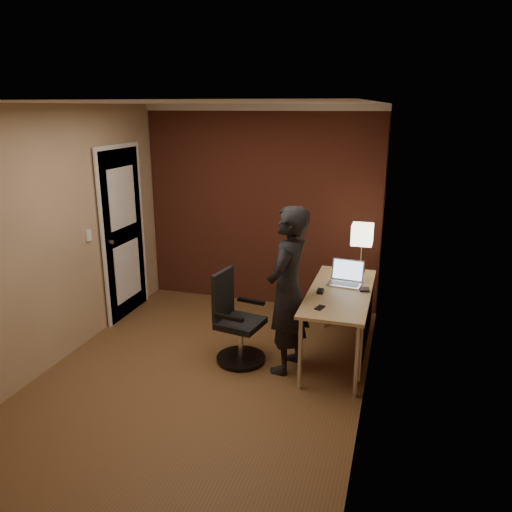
% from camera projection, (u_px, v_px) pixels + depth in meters
% --- Properties ---
extents(room, '(4.00, 4.00, 4.00)m').
position_uv_depth(room, '(230.00, 203.00, 5.92)').
color(room, brown).
rests_on(room, ground).
extents(desk, '(0.60, 1.50, 0.73)m').
position_uv_depth(desk, '(347.00, 303.00, 4.93)').
color(desk, tan).
rests_on(desk, ground).
extents(desk_lamp, '(0.22, 0.22, 0.54)m').
position_uv_depth(desk_lamp, '(362.00, 235.00, 5.35)').
color(desk_lamp, silver).
rests_on(desk_lamp, desk).
extents(laptop, '(0.36, 0.29, 0.23)m').
position_uv_depth(laptop, '(346.00, 277.00, 5.10)').
color(laptop, silver).
rests_on(laptop, desk).
extents(mouse, '(0.06, 0.10, 0.03)m').
position_uv_depth(mouse, '(320.00, 291.00, 4.85)').
color(mouse, black).
rests_on(mouse, desk).
extents(phone, '(0.09, 0.13, 0.01)m').
position_uv_depth(phone, '(320.00, 308.00, 4.48)').
color(phone, black).
rests_on(phone, desk).
extents(wallet, '(0.10, 0.12, 0.02)m').
position_uv_depth(wallet, '(365.00, 289.00, 4.91)').
color(wallet, black).
rests_on(wallet, desk).
extents(office_chair, '(0.50, 0.55, 0.91)m').
position_uv_depth(office_chair, '(235.00, 323.00, 4.96)').
color(office_chair, black).
rests_on(office_chair, ground).
extents(person, '(0.48, 0.65, 1.62)m').
position_uv_depth(person, '(288.00, 291.00, 4.69)').
color(person, black).
rests_on(person, ground).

